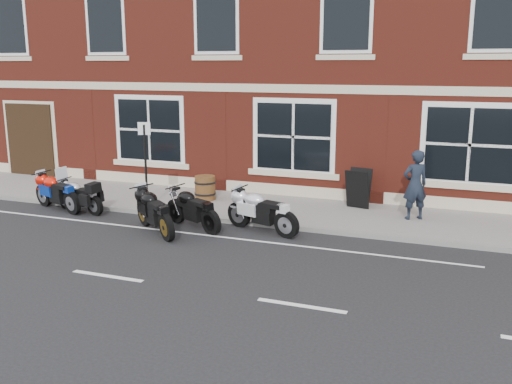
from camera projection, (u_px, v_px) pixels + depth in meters
ground at (180, 235)px, 14.03m from camera, size 80.00×80.00×0.00m
sidewalk at (229, 205)px, 16.75m from camera, size 30.00×3.00×0.12m
kerb at (205, 218)px, 15.31m from camera, size 30.00×0.16×0.12m
pub_building at (304, 15)px, 22.29m from camera, size 24.00×12.00×12.00m
moto_touring_silver at (79, 194)px, 16.15m from camera, size 1.85×0.64×1.23m
moto_sport_red at (57, 191)px, 16.34m from camera, size 2.08×0.85×0.97m
moto_sport_black at (155, 210)px, 14.13m from camera, size 1.83×1.51×1.01m
moto_sport_silver at (262, 210)px, 14.18m from camera, size 2.12×0.84×0.99m
moto_naked_black at (193, 207)px, 14.51m from camera, size 1.95×1.05×0.95m
pedestrian_left at (415, 185)px, 14.82m from camera, size 0.80×0.73×1.84m
a_board_sign at (358, 188)px, 16.14m from camera, size 0.74×0.56×1.10m
barrel_planter at (205, 188)px, 17.12m from camera, size 0.65×0.65×0.72m
parking_sign at (145, 160)px, 15.76m from camera, size 0.34×0.12×2.44m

